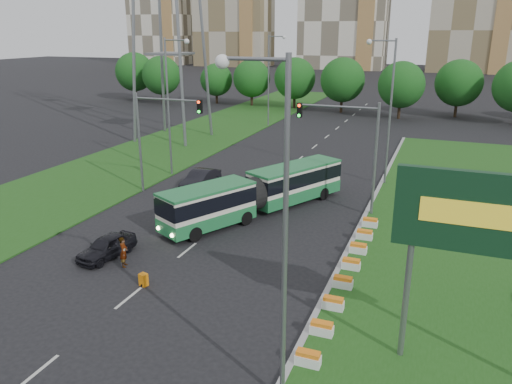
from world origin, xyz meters
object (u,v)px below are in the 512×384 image
at_px(billboard, 481,223).
at_px(traffic_mast_left, 156,128).
at_px(traffic_mast_median, 353,140).
at_px(articulated_bus, 254,192).
at_px(car_left_far, 200,179).
at_px(shopping_trolley, 143,280).
at_px(pedestrian, 124,252).
at_px(car_left_near, 107,247).

xyz_separation_m(billboard, traffic_mast_left, (-22.63, 15.00, -0.81)).
relative_size(billboard, traffic_mast_median, 1.00).
xyz_separation_m(articulated_bus, car_left_far, (-6.30, 3.78, -0.78)).
distance_m(traffic_mast_left, car_left_far, 5.71).
height_order(traffic_mast_median, traffic_mast_left, same).
xyz_separation_m(traffic_mast_median, articulated_bus, (-6.37, -2.45, -3.79)).
height_order(traffic_mast_median, shopping_trolley, traffic_mast_median).
height_order(traffic_mast_left, shopping_trolley, traffic_mast_left).
height_order(articulated_bus, shopping_trolley, articulated_bus).
bearing_deg(traffic_mast_median, traffic_mast_left, -176.23).
distance_m(traffic_mast_left, pedestrian, 13.90).
height_order(billboard, traffic_mast_left, same).
xyz_separation_m(traffic_mast_left, pedestrian, (5.13, -12.12, -4.48)).
relative_size(billboard, car_left_near, 2.08).
xyz_separation_m(articulated_bus, shopping_trolley, (-1.40, -12.21, -1.22)).
xyz_separation_m(billboard, pedestrian, (-17.50, 2.88, -5.29)).
bearing_deg(car_left_near, traffic_mast_median, 55.08).
bearing_deg(shopping_trolley, pedestrian, 160.36).
bearing_deg(billboard, car_left_near, 169.55).
bearing_deg(car_left_far, pedestrian, -78.57).
bearing_deg(traffic_mast_median, car_left_near, -133.10).
bearing_deg(articulated_bus, traffic_mast_median, 48.24).
distance_m(articulated_bus, car_left_far, 7.39).
bearing_deg(car_left_near, pedestrian, -13.20).
distance_m(car_left_near, shopping_trolley, 4.49).
distance_m(articulated_bus, shopping_trolley, 12.35).
distance_m(traffic_mast_median, articulated_bus, 7.81).
distance_m(car_left_near, car_left_far, 13.84).
bearing_deg(car_left_far, billboard, -39.67).
bearing_deg(pedestrian, billboard, -120.52).
height_order(traffic_mast_median, articulated_bus, traffic_mast_median).
xyz_separation_m(traffic_mast_median, pedestrian, (-10.02, -13.12, -4.48)).
bearing_deg(articulated_bus, shopping_trolley, -69.33).
xyz_separation_m(articulated_bus, pedestrian, (-3.66, -10.67, -0.68)).
relative_size(traffic_mast_median, traffic_mast_left, 1.00).
relative_size(billboard, shopping_trolley, 11.78).
distance_m(traffic_mast_median, car_left_near, 17.72).
relative_size(billboard, traffic_mast_left, 1.00).
relative_size(articulated_bus, car_left_near, 4.02).
height_order(traffic_mast_left, articulated_bus, traffic_mast_left).
bearing_deg(traffic_mast_left, car_left_near, -73.11).
relative_size(car_left_near, pedestrian, 2.20).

